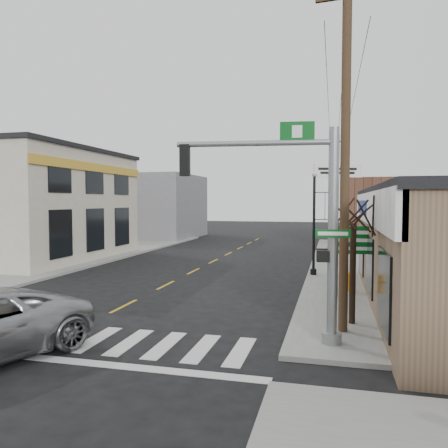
% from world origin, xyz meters
% --- Properties ---
extents(ground, '(140.00, 140.00, 0.00)m').
position_xyz_m(ground, '(0.00, 0.00, 0.00)').
color(ground, black).
rests_on(ground, ground).
extents(sidewalk_right, '(6.00, 38.00, 0.13)m').
position_xyz_m(sidewalk_right, '(9.00, 13.00, 0.07)').
color(sidewalk_right, gray).
rests_on(sidewalk_right, ground).
extents(sidewalk_left, '(6.00, 38.00, 0.13)m').
position_xyz_m(sidewalk_left, '(-9.00, 13.00, 0.07)').
color(sidewalk_left, gray).
rests_on(sidewalk_left, ground).
extents(center_line, '(0.12, 56.00, 0.01)m').
position_xyz_m(center_line, '(0.00, 8.00, 0.01)').
color(center_line, gold).
rests_on(center_line, ground).
extents(crosswalk, '(11.00, 2.20, 0.01)m').
position_xyz_m(crosswalk, '(0.00, 0.40, 0.01)').
color(crosswalk, silver).
rests_on(crosswalk, ground).
extents(left_building, '(12.00, 12.00, 6.80)m').
position_xyz_m(left_building, '(-13.00, 14.00, 3.40)').
color(left_building, beige).
rests_on(left_building, ground).
extents(bldg_distant_right, '(8.00, 10.00, 5.60)m').
position_xyz_m(bldg_distant_right, '(12.00, 30.00, 2.80)').
color(bldg_distant_right, brown).
rests_on(bldg_distant_right, ground).
extents(bldg_distant_left, '(9.00, 10.00, 6.40)m').
position_xyz_m(bldg_distant_left, '(-11.00, 32.00, 3.20)').
color(bldg_distant_left, slate).
rests_on(bldg_distant_left, ground).
extents(traffic_signal_pole, '(4.43, 0.37, 5.61)m').
position_xyz_m(traffic_signal_pole, '(6.53, 1.22, 3.48)').
color(traffic_signal_pole, gray).
rests_on(traffic_signal_pole, sidewalk_right).
extents(guide_sign, '(1.65, 0.14, 2.89)m').
position_xyz_m(guide_sign, '(8.03, 6.78, 2.00)').
color(guide_sign, '#483321').
rests_on(guide_sign, sidewalk_right).
extents(fire_hydrant, '(0.25, 0.25, 0.79)m').
position_xyz_m(fire_hydrant, '(7.86, 7.92, 0.56)').
color(fire_hydrant, orange).
rests_on(fire_hydrant, sidewalk_right).
extents(ped_crossing_sign, '(0.96, 0.07, 2.46)m').
position_xyz_m(ped_crossing_sign, '(7.67, 10.87, 1.83)').
color(ped_crossing_sign, gray).
rests_on(ped_crossing_sign, sidewalk_right).
extents(lamp_post, '(0.66, 0.52, 5.06)m').
position_xyz_m(lamp_post, '(6.36, 11.69, 3.07)').
color(lamp_post, black).
rests_on(lamp_post, sidewalk_right).
extents(dance_center_sign, '(2.83, 0.18, 6.02)m').
position_xyz_m(dance_center_sign, '(7.43, 16.25, 4.73)').
color(dance_center_sign, gray).
rests_on(dance_center_sign, sidewalk_right).
extents(bare_tree, '(2.22, 2.22, 4.45)m').
position_xyz_m(bare_tree, '(7.78, 3.25, 3.63)').
color(bare_tree, black).
rests_on(bare_tree, sidewalk_right).
extents(shrub_front, '(1.42, 1.42, 1.06)m').
position_xyz_m(shrub_front, '(10.04, 2.55, 0.66)').
color(shrub_front, '#1D3C1B').
rests_on(shrub_front, sidewalk_right).
extents(shrub_back, '(1.21, 1.21, 0.90)m').
position_xyz_m(shrub_back, '(10.21, 9.16, 0.58)').
color(shrub_back, black).
rests_on(shrub_back, sidewalk_right).
extents(utility_pole_near, '(1.69, 0.25, 9.74)m').
position_xyz_m(utility_pole_near, '(7.50, 2.37, 5.12)').
color(utility_pole_near, '#3F331A').
rests_on(utility_pole_near, sidewalk_right).
extents(utility_pole_far, '(1.49, 0.22, 8.59)m').
position_xyz_m(utility_pole_far, '(7.50, 23.57, 4.54)').
color(utility_pole_far, '#473523').
rests_on(utility_pole_far, sidewalk_right).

